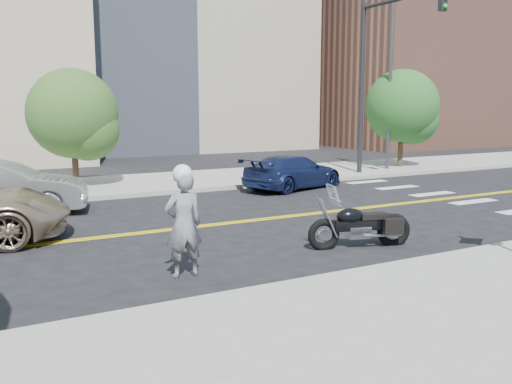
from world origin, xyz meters
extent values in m
plane|color=black|center=(0.00, 0.00, 0.00)|extent=(120.00, 120.00, 0.00)
cube|color=#9E9B91|center=(0.00, -7.50, 0.07)|extent=(60.00, 5.00, 0.15)
cube|color=#9E9B91|center=(0.00, 7.50, 0.07)|extent=(60.00, 5.00, 0.15)
cube|color=#A39984|center=(8.00, 26.00, 10.00)|extent=(18.00, 14.00, 20.00)
cube|color=#8C5947|center=(26.00, 20.00, 6.00)|extent=(14.00, 12.00, 12.00)
cylinder|color=#4C4C51|center=(12.00, 6.50, 4.15)|extent=(0.16, 0.16, 8.00)
cylinder|color=black|center=(10.00, 6.00, 3.65)|extent=(0.20, 0.20, 7.00)
imported|color=#ACADB1|center=(-1.66, -3.58, 0.93)|extent=(0.68, 0.45, 1.86)
sphere|color=white|center=(-1.66, -3.58, 1.81)|extent=(0.33, 0.33, 0.33)
imported|color=#96999D|center=(-4.09, 3.96, 0.74)|extent=(4.76, 2.62, 1.49)
imported|color=navy|center=(5.51, 4.20, 0.61)|extent=(4.51, 2.87, 1.22)
cylinder|color=#382619|center=(-1.47, 7.55, 1.73)|extent=(0.23, 0.23, 3.46)
sphere|color=#30571B|center=(-1.47, 7.55, 2.70)|extent=(3.12, 3.12, 3.12)
cylinder|color=#382619|center=(13.16, 6.90, 1.91)|extent=(0.23, 0.23, 3.81)
sphere|color=#20591C|center=(13.16, 6.90, 2.97)|extent=(3.37, 3.37, 3.37)
camera|label=1|loc=(-4.91, -12.22, 2.95)|focal=38.00mm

